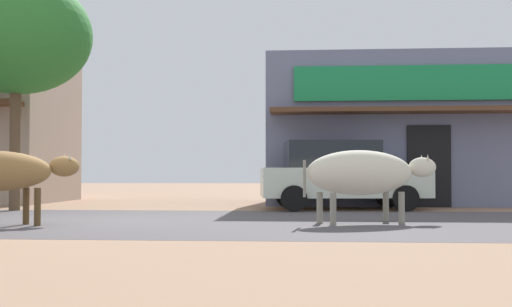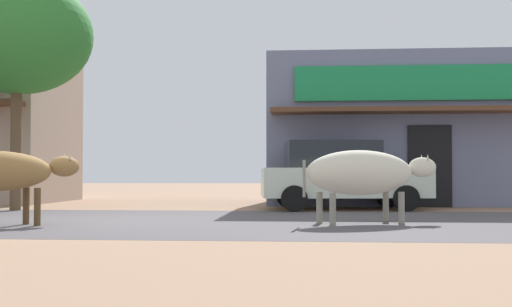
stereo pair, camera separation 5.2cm
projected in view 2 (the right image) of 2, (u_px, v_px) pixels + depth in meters
ground at (90, 221)px, 11.95m from camera, size 80.00×80.00×0.00m
asphalt_road at (90, 221)px, 11.95m from camera, size 72.00×6.58×0.00m
storefront_right_club at (399, 132)px, 18.64m from camera, size 7.43×4.99×4.08m
roadside_tree at (17, 35)px, 15.32m from camera, size 3.53×3.53×5.57m
parked_hatchback_car at (340, 174)px, 15.59m from camera, size 4.10×2.24×1.64m
cow_far_dark at (363, 173)px, 11.41m from camera, size 2.57×1.52×1.28m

